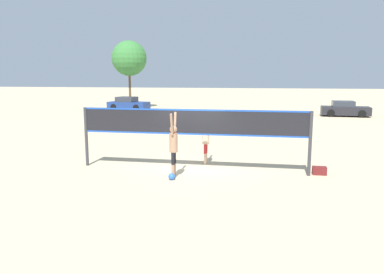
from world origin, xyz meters
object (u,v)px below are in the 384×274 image
Objects in this scene: volleyball_net at (192,127)px; parked_car_mid at (128,104)px; player_blocker at (206,138)px; tree_left_cluster at (129,58)px; parked_car_near at (345,109)px; gear_bag at (319,171)px; volleyball at (172,177)px; player_spiker at (174,144)px.

parked_car_mid is (-11.36, 24.09, -1.04)m from volleyball_net.
player_blocker is 0.46× the size of parked_car_mid.
tree_left_cluster reaches higher than volleyball_net.
player_blocker is at bearing -110.46° from parked_car_near.
parked_car_mid is at bearing 123.81° from gear_bag.
tree_left_cluster reaches higher than parked_car_near.
volleyball is 27.77m from parked_car_mid.
player_spiker is 0.55× the size of parked_car_near.
player_spiker is at bearing 85.51° from volleyball.
gear_bag is 0.07× the size of tree_left_cluster.
gear_bag is at bearing -48.64° from parked_car_mid.
tree_left_cluster is at bearing 171.77° from parked_car_near.
volleyball_net is 23.57m from parked_car_near.
volleyball is 25.04m from parked_car_near.
volleyball is at bearing -67.47° from tree_left_cluster.
player_spiker is 1.12m from volleyball.
parked_car_mid is at bearing -75.58° from tree_left_cluster.
volleyball_net is 2.15m from volleyball.
player_spiker reaches higher than parked_car_near.
player_spiker is (-0.42, -1.21, -0.44)m from volleyball_net.
player_blocker is at bearing 71.93° from volleyball_net.
volleyball_net is 1.36m from player_spiker.
player_blocker is 28.33m from tree_left_cluster.
volleyball is 5.33m from gear_bag.
player_spiker is 24.83m from parked_car_near.
parked_car_mid is at bearing 177.13° from parked_car_near.
player_blocker is (0.35, 1.08, -0.59)m from volleyball_net.
parked_car_mid is (-11.72, 23.00, -0.45)m from player_blocker.
volleyball_net is 29.07m from tree_left_cluster.
parked_car_near is at bearing -24.14° from player_spiker.
player_spiker is at bearing -164.24° from gear_bag.
parked_car_near is 0.95× the size of parked_car_mid.
player_blocker is 4.17× the size of gear_bag.
tree_left_cluster is at bearing 112.53° from volleyball.
parked_car_mid is at bearing 113.17° from volleyball.
volleyball_net reaches higher than parked_car_mid.
parked_car_mid is at bearing 115.26° from volleyball_net.
player_blocker is 8.72× the size of volleyball.
player_blocker is 22.42m from parked_car_near.
player_spiker reaches higher than parked_car_mid.
gear_bag is (4.63, 0.21, -1.51)m from volleyball_net.
volleyball_net is 36.76× the size of volleyball.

